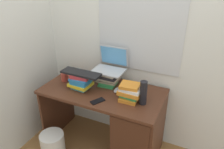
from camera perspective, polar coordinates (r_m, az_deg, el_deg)
ground_plane at (r=2.75m, az=-2.16°, el=-17.56°), size 6.00×6.00×0.00m
wall_back at (r=2.39m, az=1.45°, el=11.68°), size 6.00×0.06×2.60m
wall_left at (r=2.58m, az=-20.60°, el=11.18°), size 0.05×6.00×2.60m
desk at (r=2.37m, az=4.39°, el=-13.06°), size 1.26×0.65×0.74m
book_stack_tall at (r=2.37m, az=-1.06°, el=-0.81°), size 0.25×0.20×0.16m
book_stack_keyboard_riser at (r=2.31m, az=-8.10°, el=-1.79°), size 0.23×0.20×0.17m
book_stack_side at (r=2.10m, az=4.76°, el=-4.55°), size 0.22×0.19×0.17m
laptop at (r=2.36m, az=-0.46°, el=2.64°), size 0.33×0.28×0.24m
keyboard at (r=2.26m, az=-8.10°, el=0.35°), size 0.42×0.14×0.02m
computer_mouse at (r=2.26m, az=1.31°, el=-4.09°), size 0.06×0.10×0.04m
mug at (r=2.51m, az=-12.17°, el=-0.56°), size 0.12×0.08×0.10m
water_bottle at (r=2.04m, az=8.13°, el=-4.72°), size 0.07×0.07×0.23m
cell_phone at (r=2.11m, az=-3.75°, el=-6.88°), size 0.12×0.15×0.01m
wastebasket at (r=2.59m, az=-15.06°, el=-17.38°), size 0.26×0.26×0.30m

